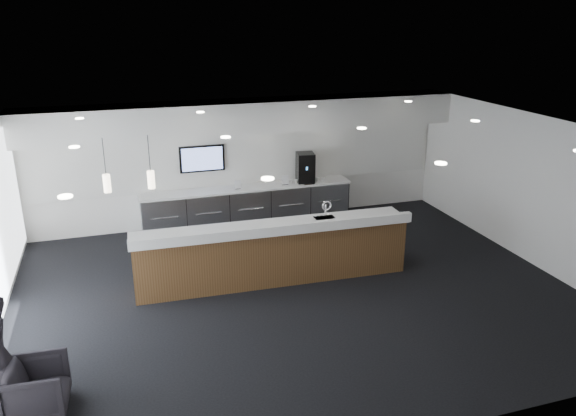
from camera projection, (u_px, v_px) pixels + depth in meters
name	position (u px, v px, depth m)	size (l,w,h in m)	color
ground	(295.00, 291.00, 10.36)	(10.00, 10.00, 0.00)	black
ceiling	(296.00, 131.00, 9.37)	(10.00, 8.00, 0.02)	black
back_wall	(243.00, 161.00, 13.46)	(10.00, 0.02, 3.00)	white
right_wall	(531.00, 189.00, 11.30)	(0.02, 8.00, 3.00)	white
soffit_bulkhead	(246.00, 116.00, 12.68)	(10.00, 0.90, 0.70)	white
alcove_panel	(243.00, 157.00, 13.40)	(9.80, 0.06, 1.40)	white
back_credenza	(248.00, 206.00, 13.48)	(5.06, 0.66, 0.95)	gray
wall_tv	(202.00, 159.00, 13.04)	(1.05, 0.08, 0.62)	black
pendant_left	(149.00, 173.00, 9.65)	(0.12, 0.12, 0.30)	#FFE8C6
pendant_right	(107.00, 177.00, 9.45)	(0.12, 0.12, 0.30)	#FFE8C6
ceiling_can_lights	(296.00, 132.00, 9.38)	(7.00, 5.00, 0.02)	white
service_counter	(273.00, 252.00, 10.63)	(5.26, 1.04, 1.49)	#51341B
coffee_machine	(305.00, 167.00, 13.61)	(0.47, 0.57, 0.72)	black
info_sign_left	(238.00, 185.00, 13.12)	(0.15, 0.02, 0.21)	white
info_sign_right	(285.00, 180.00, 13.44)	(0.17, 0.02, 0.23)	white
armchair	(37.00, 388.00, 7.15)	(0.74, 0.76, 0.69)	black
cup_0	(323.00, 179.00, 13.80)	(0.09, 0.09, 0.09)	white
cup_1	(318.00, 179.00, 13.76)	(0.09, 0.09, 0.09)	white
cup_2	(312.00, 180.00, 13.72)	(0.09, 0.09, 0.09)	white
cup_3	(307.00, 180.00, 13.68)	(0.09, 0.09, 0.09)	white
cup_4	(301.00, 181.00, 13.64)	(0.09, 0.09, 0.09)	white
cup_5	(296.00, 181.00, 13.60)	(0.09, 0.09, 0.09)	white
cup_6	(290.00, 182.00, 13.56)	(0.09, 0.09, 0.09)	white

